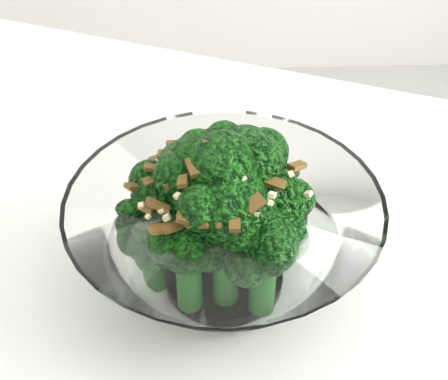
{
  "coord_description": "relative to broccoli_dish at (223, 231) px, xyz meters",
  "views": [
    {
      "loc": [
        -0.04,
        -0.27,
        1.18
      ],
      "look_at": [
        -0.02,
        0.11,
        0.85
      ],
      "focal_mm": 55.0,
      "sensor_mm": 36.0,
      "label": 1
    }
  ],
  "objects": [
    {
      "name": "broccoli_dish",
      "position": [
        0.0,
        0.0,
        0.0
      ],
      "size": [
        0.24,
        0.24,
        0.15
      ],
      "color": "white",
      "rests_on": "table"
    }
  ]
}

